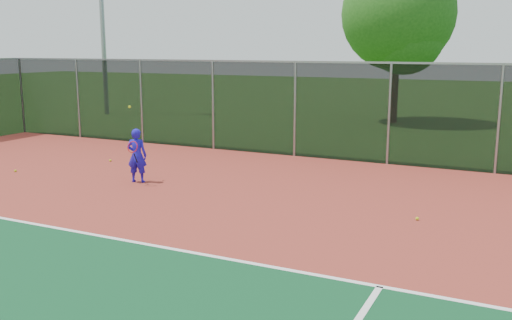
{
  "coord_description": "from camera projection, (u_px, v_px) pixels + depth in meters",
  "views": [
    {
      "loc": [
        3.77,
        -4.8,
        3.45
      ],
      "look_at": [
        -0.98,
        5.0,
        1.3
      ],
      "focal_mm": 40.0,
      "sensor_mm": 36.0,
      "label": 1
    }
  ],
  "objects": [
    {
      "name": "tennis_player",
      "position": [
        137.0,
        155.0,
        14.67
      ],
      "size": [
        0.6,
        0.65,
        1.97
      ],
      "color": "#1D15CC",
      "rests_on": "court_apron"
    },
    {
      "name": "practice_ball_1",
      "position": [
        15.0,
        171.0,
        15.99
      ],
      "size": [
        0.07,
        0.07,
        0.07
      ],
      "primitive_type": "sphere",
      "color": "#BCD118",
      "rests_on": "court_apron"
    },
    {
      "name": "practice_ball_2",
      "position": [
        110.0,
        160.0,
        17.45
      ],
      "size": [
        0.07,
        0.07,
        0.07
      ],
      "primitive_type": "sphere",
      "color": "#BCD118",
      "rests_on": "court_apron"
    },
    {
      "name": "court_apron",
      "position": [
        227.0,
        289.0,
        8.28
      ],
      "size": [
        30.0,
        20.0,
        0.02
      ],
      "primitive_type": "cube",
      "color": "maroon",
      "rests_on": "ground"
    },
    {
      "name": "practice_ball_4",
      "position": [
        417.0,
        219.0,
        11.52
      ],
      "size": [
        0.07,
        0.07,
        0.07
      ],
      "primitive_type": "sphere",
      "color": "#BCD118",
      "rests_on": "court_apron"
    },
    {
      "name": "fence_back",
      "position": [
        389.0,
        113.0,
        16.81
      ],
      "size": [
        30.0,
        0.06,
        3.03
      ],
      "color": "black",
      "rests_on": "court_apron"
    },
    {
      "name": "tree_back_left",
      "position": [
        400.0,
        19.0,
        25.64
      ],
      "size": [
        5.11,
        5.11,
        7.5
      ],
      "color": "#331E12",
      "rests_on": "ground"
    }
  ]
}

